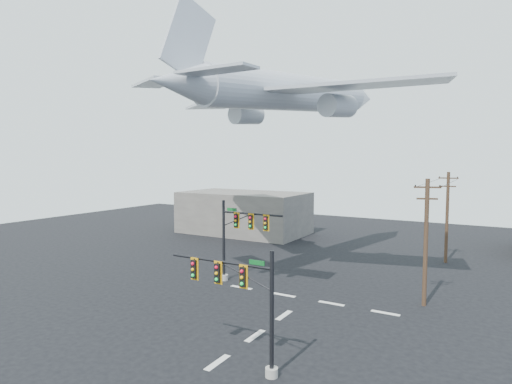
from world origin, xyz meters
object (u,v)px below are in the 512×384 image
Objects in this scene: signal_mast_far at (237,237)px; utility_pole_b at (447,215)px; utility_pole_a at (426,240)px; signal_mast_near at (244,301)px; airliner at (291,93)px.

utility_pole_b is (14.99, 17.19, 0.93)m from signal_mast_far.
signal_mast_far is 0.77× the size of utility_pole_a.
signal_mast_far is (-8.69, 12.92, 0.42)m from signal_mast_near.
utility_pole_a is (6.48, 14.90, 1.31)m from signal_mast_near.
utility_pole_a is at bearing -92.15° from airliner.
utility_pole_a is at bearing -92.64° from utility_pole_b.
utility_pole_b reaches higher than signal_mast_near.
signal_mast_near is 30.79m from utility_pole_b.
utility_pole_b is at bearing -33.73° from airliner.
signal_mast_far is 15.33m from utility_pole_a.
airliner is at bearing 147.00° from utility_pole_a.
utility_pole_b reaches higher than signal_mast_far.
signal_mast_near is 16.30m from utility_pole_a.
utility_pole_b is 0.31× the size of airliner.
utility_pole_b is at bearing 72.11° from utility_pole_a.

